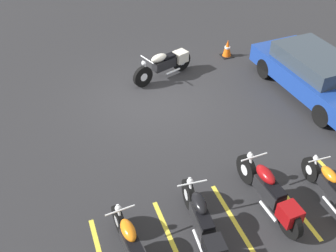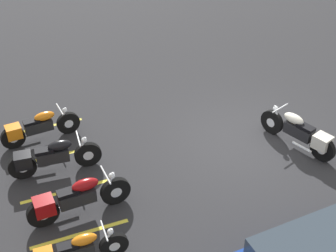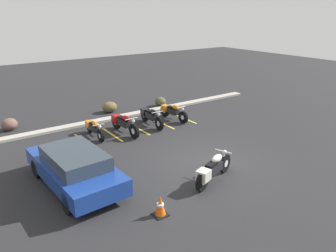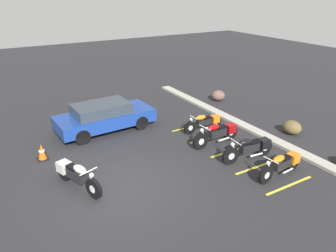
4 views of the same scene
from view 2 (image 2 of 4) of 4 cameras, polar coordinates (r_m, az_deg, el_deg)
The scene contains 10 objects.
ground at distance 12.70m, azimuth 9.36°, elevation -1.79°, with size 60.00×60.00×0.00m, color #262628.
motorcycle_cream_featured at distance 12.50m, azimuth 15.88°, elevation -0.77°, with size 2.18×0.99×0.89m.
parked_bike_0 at distance 9.42m, azimuth -11.45°, elevation -14.79°, with size 0.55×1.96×0.77m.
parked_bike_1 at distance 10.33m, azimuth -11.37°, elevation -8.68°, with size 0.65×2.31×0.91m.
parked_bike_2 at distance 11.58m, azimuth -14.17°, elevation -3.68°, with size 0.63×2.24×0.88m.
parked_bike_3 at distance 12.75m, azimuth -15.74°, elevation -0.15°, with size 0.60×2.11×0.83m.
stall_line_1 at distance 10.25m, azimuth -10.64°, elevation -12.82°, with size 0.10×2.10×0.00m, color gold.
stall_line_2 at distance 11.26m, azimuth -12.32°, elevation -7.78°, with size 0.10×2.10×0.00m, color gold.
stall_line_3 at distance 12.35m, azimuth -13.68°, elevation -3.60°, with size 0.10×2.10×0.00m, color gold.
stall_line_4 at distance 13.50m, azimuth -14.80°, elevation -0.11°, with size 0.10×2.10×0.00m, color gold.
Camera 2 is at (-8.53, 5.71, 7.48)m, focal length 50.00 mm.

